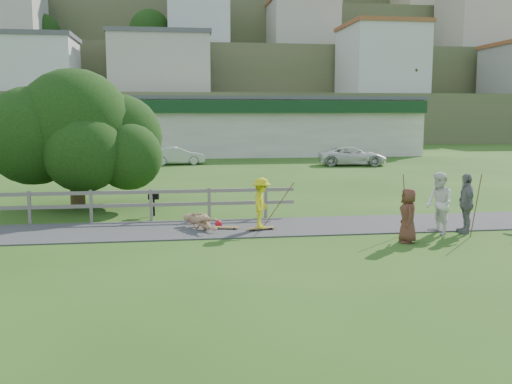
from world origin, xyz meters
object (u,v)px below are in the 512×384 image
(skater_fallen, at_px, (200,221))
(car_white, at_px, (353,156))
(car_silver, at_px, (177,156))
(spectator_c, at_px, (408,216))
(bbq, at_px, (154,205))
(spectator_a, at_px, (439,203))
(tree, at_px, (76,155))
(skater_rider, at_px, (262,206))
(spectator_b, at_px, (466,203))

(skater_fallen, relative_size, car_white, 0.34)
(car_silver, relative_size, car_white, 0.81)
(spectator_c, xyz_separation_m, bbq, (-7.32, 5.34, -0.38))
(spectator_a, relative_size, tree, 0.27)
(car_white, bearing_deg, bbq, 152.04)
(spectator_a, bearing_deg, car_silver, -167.79)
(car_white, height_order, bbq, car_white)
(spectator_c, height_order, car_white, spectator_c)
(car_silver, bearing_deg, car_white, -109.31)
(spectator_c, bearing_deg, skater_fallen, -102.71)
(skater_rider, relative_size, bbq, 1.95)
(skater_rider, relative_size, spectator_a, 0.83)
(bbq, bearing_deg, car_white, 58.21)
(spectator_b, distance_m, bbq, 10.56)
(spectator_b, relative_size, car_white, 0.39)
(skater_fallen, relative_size, tree, 0.23)
(spectator_a, xyz_separation_m, spectator_b, (0.90, 0.06, -0.03))
(car_white, distance_m, bbq, 22.65)
(spectator_a, height_order, car_white, spectator_a)
(skater_rider, relative_size, car_silver, 0.41)
(skater_rider, bearing_deg, tree, 68.97)
(spectator_b, distance_m, tree, 14.28)
(spectator_c, bearing_deg, car_silver, -154.97)
(spectator_b, bearing_deg, skater_fallen, -90.69)
(spectator_c, relative_size, tree, 0.22)
(tree, bearing_deg, car_silver, 77.94)
(skater_rider, height_order, spectator_c, skater_rider)
(skater_rider, relative_size, spectator_b, 0.86)
(skater_rider, bearing_deg, spectator_b, -81.44)
(spectator_a, height_order, tree, tree)
(spectator_b, xyz_separation_m, bbq, (-9.63, 4.31, -0.52))
(spectator_a, relative_size, car_silver, 0.49)
(skater_rider, xyz_separation_m, skater_fallen, (-1.89, 0.41, -0.50))
(spectator_a, bearing_deg, tree, -124.39)
(tree, relative_size, bbq, 8.69)
(skater_fallen, bearing_deg, skater_rider, -41.53)
(skater_rider, xyz_separation_m, spectator_c, (3.89, -2.18, -0.01))
(tree, xyz_separation_m, bbq, (3.00, -2.25, -1.68))
(spectator_c, relative_size, car_white, 0.33)
(spectator_c, bearing_deg, spectator_b, 125.44)
(skater_rider, height_order, car_silver, skater_rider)
(skater_fallen, distance_m, tree, 6.99)
(skater_rider, distance_m, spectator_a, 5.43)
(skater_fallen, height_order, tree, tree)
(skater_fallen, distance_m, car_white, 24.16)
(skater_rider, bearing_deg, car_white, -5.52)
(spectator_a, xyz_separation_m, tree, (-11.72, 6.63, 1.14))
(skater_rider, bearing_deg, bbq, 66.43)
(car_white, bearing_deg, spectator_b, 178.78)
(tree, bearing_deg, skater_fallen, -47.83)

